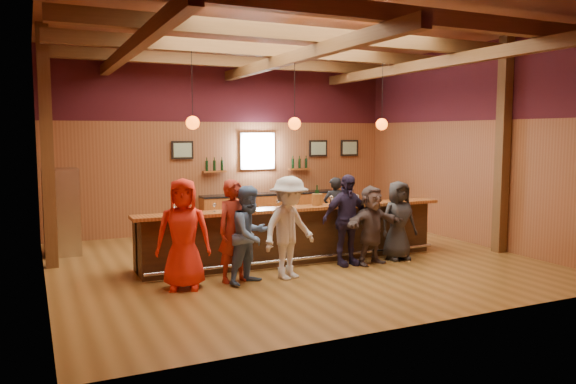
# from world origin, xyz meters

# --- Properties ---
(room) EXTENTS (9.04, 9.00, 4.52)m
(room) POSITION_xyz_m (0.00, 0.06, 3.21)
(room) COLOR brown
(room) RESTS_ON ground
(bar_counter) EXTENTS (6.30, 1.07, 1.11)m
(bar_counter) POSITION_xyz_m (0.02, 0.15, 0.52)
(bar_counter) COLOR black
(bar_counter) RESTS_ON ground
(back_bar_cabinet) EXTENTS (4.00, 0.52, 0.95)m
(back_bar_cabinet) POSITION_xyz_m (1.20, 3.72, 0.48)
(back_bar_cabinet) COLOR brown
(back_bar_cabinet) RESTS_ON ground
(window) EXTENTS (0.95, 0.09, 0.95)m
(window) POSITION_xyz_m (0.80, 3.95, 2.05)
(window) COLOR silver
(window) RESTS_ON room
(framed_pictures) EXTENTS (5.35, 0.05, 0.45)m
(framed_pictures) POSITION_xyz_m (1.67, 3.94, 2.10)
(framed_pictures) COLOR black
(framed_pictures) RESTS_ON room
(wine_shelves) EXTENTS (3.00, 0.18, 0.30)m
(wine_shelves) POSITION_xyz_m (0.80, 3.88, 1.62)
(wine_shelves) COLOR brown
(wine_shelves) RESTS_ON room
(pendant_lights) EXTENTS (4.24, 0.24, 1.37)m
(pendant_lights) POSITION_xyz_m (0.00, 0.00, 2.71)
(pendant_lights) COLOR black
(pendant_lights) RESTS_ON room
(stainless_fridge) EXTENTS (0.70, 0.70, 1.80)m
(stainless_fridge) POSITION_xyz_m (-4.10, 2.60, 0.90)
(stainless_fridge) COLOR silver
(stainless_fridge) RESTS_ON ground
(customer_orange) EXTENTS (1.01, 0.81, 1.80)m
(customer_orange) POSITION_xyz_m (-2.45, -0.98, 0.90)
(customer_orange) COLOR red
(customer_orange) RESTS_ON ground
(customer_redvest) EXTENTS (0.71, 0.53, 1.75)m
(customer_redvest) POSITION_xyz_m (-1.56, -0.91, 0.87)
(customer_redvest) COLOR maroon
(customer_redvest) RESTS_ON ground
(customer_denim) EXTENTS (1.00, 0.92, 1.65)m
(customer_denim) POSITION_xyz_m (-1.36, -1.13, 0.83)
(customer_denim) COLOR #5475A8
(customer_denim) RESTS_ON ground
(customer_white) EXTENTS (1.32, 1.05, 1.78)m
(customer_white) POSITION_xyz_m (-0.64, -1.12, 0.89)
(customer_white) COLOR silver
(customer_white) RESTS_ON ground
(customer_navy) EXTENTS (1.03, 0.45, 1.75)m
(customer_navy) POSITION_xyz_m (0.77, -0.67, 0.87)
(customer_navy) COLOR #241D3A
(customer_navy) RESTS_ON ground
(customer_brown) EXTENTS (1.47, 0.70, 1.53)m
(customer_brown) POSITION_xyz_m (1.25, -0.81, 0.76)
(customer_brown) COLOR #554544
(customer_brown) RESTS_ON ground
(customer_dark) EXTENTS (0.80, 0.55, 1.58)m
(customer_dark) POSITION_xyz_m (1.96, -0.69, 0.79)
(customer_dark) COLOR #28282B
(customer_dark) RESTS_ON ground
(bartender) EXTENTS (0.58, 0.41, 1.51)m
(bartender) POSITION_xyz_m (1.67, 1.38, 0.76)
(bartender) COLOR black
(bartender) RESTS_ON ground
(ice_bucket) EXTENTS (0.21, 0.21, 0.22)m
(ice_bucket) POSITION_xyz_m (0.44, -0.11, 1.22)
(ice_bucket) COLOR brown
(ice_bucket) RESTS_ON bar_counter
(bottle_a) EXTENTS (0.08, 0.08, 0.39)m
(bottle_a) POSITION_xyz_m (0.47, -0.04, 1.26)
(bottle_a) COLOR black
(bottle_a) RESTS_ON bar_counter
(bottle_b) EXTENTS (0.07, 0.07, 0.31)m
(bottle_b) POSITION_xyz_m (1.02, -0.12, 1.23)
(bottle_b) COLOR black
(bottle_b) RESTS_ON bar_counter
(glass_a) EXTENTS (0.08, 0.08, 0.19)m
(glass_a) POSITION_xyz_m (-2.38, -0.18, 1.24)
(glass_a) COLOR silver
(glass_a) RESTS_ON bar_counter
(glass_b) EXTENTS (0.08, 0.08, 0.19)m
(glass_b) POSITION_xyz_m (-2.20, -0.18, 1.24)
(glass_b) COLOR silver
(glass_b) RESTS_ON bar_counter
(glass_c) EXTENTS (0.07, 0.07, 0.16)m
(glass_c) POSITION_xyz_m (-1.66, -0.14, 1.22)
(glass_c) COLOR silver
(glass_c) RESTS_ON bar_counter
(glass_d) EXTENTS (0.08, 0.08, 0.18)m
(glass_d) POSITION_xyz_m (-0.99, -0.17, 1.24)
(glass_d) COLOR silver
(glass_d) RESTS_ON bar_counter
(glass_e) EXTENTS (0.07, 0.07, 0.16)m
(glass_e) POSITION_xyz_m (-0.40, -0.12, 1.22)
(glass_e) COLOR silver
(glass_e) RESTS_ON bar_counter
(glass_f) EXTENTS (0.09, 0.09, 0.19)m
(glass_f) POSITION_xyz_m (0.70, -0.21, 1.25)
(glass_f) COLOR silver
(glass_f) RESTS_ON bar_counter
(glass_g) EXTENTS (0.08, 0.08, 0.18)m
(glass_g) POSITION_xyz_m (1.33, -0.16, 1.24)
(glass_g) COLOR silver
(glass_g) RESTS_ON bar_counter
(glass_h) EXTENTS (0.08, 0.08, 0.19)m
(glass_h) POSITION_xyz_m (2.18, -0.13, 1.24)
(glass_h) COLOR silver
(glass_h) RESTS_ON bar_counter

